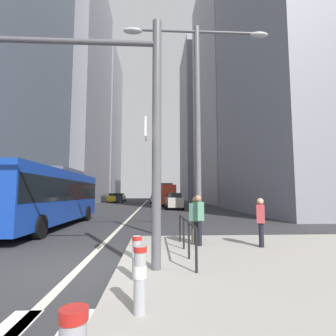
{
  "coord_description": "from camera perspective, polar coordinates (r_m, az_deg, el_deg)",
  "views": [
    {
      "loc": [
        1.87,
        -6.87,
        1.86
      ],
      "look_at": [
        3.47,
        23.61,
        4.87
      ],
      "focal_mm": 27.89,
      "sensor_mm": 36.0,
      "label": 1
    }
  ],
  "objects": [
    {
      "name": "ground_plane",
      "position": [
        26.99,
        -7.08,
        -9.54
      ],
      "size": [
        160.0,
        160.0,
        0.0
      ],
      "primitive_type": "plane",
      "color": "#303033"
    },
    {
      "name": "median_island",
      "position": [
        7.13,
        29.57,
        -19.46
      ],
      "size": [
        9.0,
        10.0,
        0.15
      ],
      "primitive_type": "cube",
      "color": "gray",
      "rests_on": "ground"
    },
    {
      "name": "lane_centre_line",
      "position": [
        36.96,
        -5.97,
        -8.48
      ],
      "size": [
        0.2,
        80.0,
        0.01
      ],
      "primitive_type": "cube",
      "color": "beige",
      "rests_on": "ground"
    },
    {
      "name": "office_tower_left_mid",
      "position": [
        62.34,
        -20.27,
        16.11
      ],
      "size": [
        12.72,
        24.01,
        49.17
      ],
      "primitive_type": "cube",
      "color": "gray",
      "rests_on": "ground"
    },
    {
      "name": "office_tower_left_far",
      "position": [
        88.74,
        -14.71,
        8.8
      ],
      "size": [
        11.51,
        21.84,
        47.36
      ],
      "primitive_type": "cube",
      "color": "gray",
      "rests_on": "ground"
    },
    {
      "name": "office_tower_right_near",
      "position": [
        34.72,
        26.21,
        26.16
      ],
      "size": [
        12.68,
        19.4,
        39.67
      ],
      "primitive_type": "cube",
      "color": "gray",
      "rests_on": "ground"
    },
    {
      "name": "office_tower_right_mid",
      "position": [
        56.35,
        13.4,
        16.95
      ],
      "size": [
        11.51,
        23.53,
        46.71
      ],
      "primitive_type": "cube",
      "color": "#9E9EA3",
      "rests_on": "ground"
    },
    {
      "name": "office_tower_right_far",
      "position": [
        79.74,
        8.14,
        9.36
      ],
      "size": [
        13.32,
        19.9,
        44.8
      ],
      "primitive_type": "cube",
      "color": "gray",
      "rests_on": "ground"
    },
    {
      "name": "city_bus_blue_oncoming",
      "position": [
        16.04,
        -24.66,
        -5.21
      ],
      "size": [
        2.77,
        11.52,
        3.4
      ],
      "color": "#14389E",
      "rests_on": "ground"
    },
    {
      "name": "city_bus_red_receding",
      "position": [
        41.41,
        -0.44,
        -5.66
      ],
      "size": [
        2.83,
        11.33,
        3.4
      ],
      "color": "red",
      "rests_on": "ground"
    },
    {
      "name": "car_oncoming_mid",
      "position": [
        56.52,
        -11.89,
        -6.39
      ],
      "size": [
        2.09,
        4.54,
        1.94
      ],
      "color": "gold",
      "rests_on": "ground"
    },
    {
      "name": "car_receding_near",
      "position": [
        50.43,
        -2.69,
        -6.61
      ],
      "size": [
        2.21,
        4.54,
        1.94
      ],
      "color": "silver",
      "rests_on": "ground"
    },
    {
      "name": "car_receding_far",
      "position": [
        31.3,
        1.26,
        -7.22
      ],
      "size": [
        2.19,
        4.54,
        1.94
      ],
      "color": "#B2A899",
      "rests_on": "ground"
    },
    {
      "name": "car_oncoming_far",
      "position": [
        56.41,
        -10.44,
        -6.42
      ],
      "size": [
        2.18,
        4.36,
        1.94
      ],
      "color": "#232838",
      "rests_on": "ground"
    },
    {
      "name": "traffic_signal_gantry",
      "position": [
        6.82,
        -20.88,
        14.05
      ],
      "size": [
        6.26,
        0.65,
        6.0
      ],
      "color": "#515156",
      "rests_on": "median_island"
    },
    {
      "name": "street_lamp_post",
      "position": [
        9.95,
        6.45,
        14.51
      ],
      "size": [
        5.5,
        0.32,
        8.0
      ],
      "color": "#56565B",
      "rests_on": "median_island"
    },
    {
      "name": "bollard_left",
      "position": [
        4.1,
        -6.16,
        -22.44
      ],
      "size": [
        0.2,
        0.2,
        0.95
      ],
      "color": "#99999E",
      "rests_on": "median_island"
    },
    {
      "name": "bollard_right",
      "position": [
        5.56,
        -6.84,
        -18.43
      ],
      "size": [
        0.2,
        0.2,
        0.86
      ],
      "color": "#99999E",
      "rests_on": "median_island"
    },
    {
      "name": "pedestrian_railing",
      "position": [
        7.77,
        3.98,
        -13.05
      ],
      "size": [
        0.06,
        3.72,
        0.98
      ],
      "color": "black",
      "rests_on": "median_island"
    },
    {
      "name": "pedestrian_waiting",
      "position": [
        8.98,
        6.62,
        -10.65
      ],
      "size": [
        0.35,
        0.44,
        1.66
      ],
      "color": "black",
      "rests_on": "median_island"
    },
    {
      "name": "pedestrian_walking",
      "position": [
        9.21,
        19.63,
        -10.63
      ],
      "size": [
        0.38,
        0.45,
        1.57
      ],
      "color": "black",
      "rests_on": "median_island"
    },
    {
      "name": "pedestrian_far",
      "position": [
        9.09,
        6.05,
        -10.84
      ],
      "size": [
        0.45,
        0.41,
        1.6
      ],
      "color": "#423D38",
      "rests_on": "median_island"
    }
  ]
}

